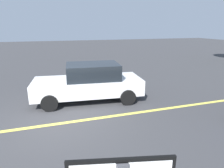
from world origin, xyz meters
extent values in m
plane|color=#38383A|center=(0.00, 0.00, 0.00)|extent=(80.00, 80.00, 0.00)
cube|color=#E0D14C|center=(3.00, 0.00, 0.01)|extent=(28.00, 0.16, 0.01)
cube|color=white|center=(1.39, 1.90, 0.64)|extent=(4.71, 2.23, 0.64)
cube|color=black|center=(1.62, 1.88, 1.29)|extent=(2.34, 1.77, 0.64)
cylinder|color=black|center=(-0.24, 1.18, 0.32)|extent=(0.66, 0.29, 0.64)
cylinder|color=black|center=(-0.06, 2.94, 0.32)|extent=(0.66, 0.29, 0.64)
cylinder|color=black|center=(2.84, 0.86, 0.32)|extent=(0.66, 0.29, 0.64)
cylinder|color=black|center=(3.02, 2.62, 0.32)|extent=(0.66, 0.29, 0.64)
camera|label=1|loc=(-0.09, -6.17, 3.13)|focal=31.54mm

